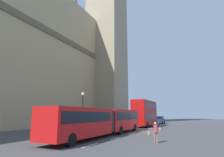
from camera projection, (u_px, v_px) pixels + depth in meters
ground_plane at (140, 132)px, 24.48m from camera, size 160.00×160.00×0.00m
lane_centre_marking at (143, 131)px, 25.71m from camera, size 29.80×0.16×0.01m
articulated_bus at (103, 120)px, 19.79m from camera, size 17.01×2.54×2.90m
double_decker_bus at (145, 112)px, 34.66m from camera, size 9.59×2.54×4.90m
sedan_lead at (160, 120)px, 44.85m from camera, size 4.40×1.86×1.85m
traffic_cone_west at (149, 133)px, 19.84m from camera, size 0.36×0.36×0.58m
traffic_cone_middle at (160, 128)px, 26.54m from camera, size 0.36×0.36×0.58m
street_lamp at (83, 109)px, 24.03m from camera, size 0.44×0.44×5.27m
pedestrian_near_cones at (156, 132)px, 14.94m from camera, size 0.42×0.36×1.69m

